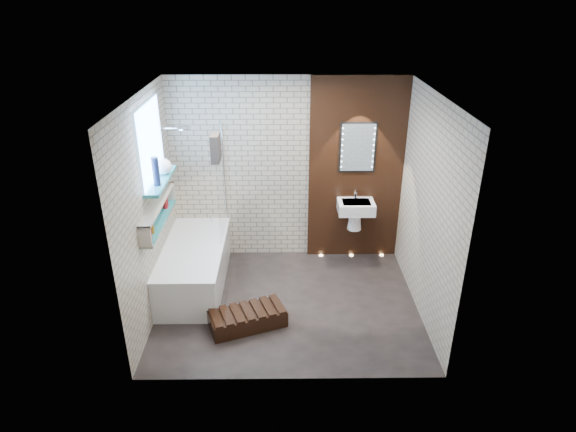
{
  "coord_description": "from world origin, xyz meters",
  "views": [
    {
      "loc": [
        -0.06,
        -5.12,
        3.65
      ],
      "look_at": [
        0.0,
        0.15,
        1.15
      ],
      "focal_mm": 30.66,
      "sensor_mm": 36.0,
      "label": 1
    }
  ],
  "objects_px": {
    "bathtub": "(195,266)",
    "led_mirror": "(358,148)",
    "walnut_step": "(248,319)",
    "bath_screen": "(221,183)",
    "washbasin": "(356,211)"
  },
  "relations": [
    {
      "from": "washbasin",
      "to": "led_mirror",
      "type": "bearing_deg",
      "value": 90.0
    },
    {
      "from": "bath_screen",
      "to": "washbasin",
      "type": "height_order",
      "value": "bath_screen"
    },
    {
      "from": "washbasin",
      "to": "led_mirror",
      "type": "relative_size",
      "value": 0.83
    },
    {
      "from": "bathtub",
      "to": "walnut_step",
      "type": "distance_m",
      "value": 1.17
    },
    {
      "from": "led_mirror",
      "to": "walnut_step",
      "type": "relative_size",
      "value": 0.8
    },
    {
      "from": "bath_screen",
      "to": "walnut_step",
      "type": "distance_m",
      "value": 1.82
    },
    {
      "from": "walnut_step",
      "to": "bath_screen",
      "type": "bearing_deg",
      "value": 106.42
    },
    {
      "from": "walnut_step",
      "to": "bathtub",
      "type": "bearing_deg",
      "value": 130.15
    },
    {
      "from": "led_mirror",
      "to": "walnut_step",
      "type": "distance_m",
      "value": 2.69
    },
    {
      "from": "bath_screen",
      "to": "washbasin",
      "type": "distance_m",
      "value": 1.89
    },
    {
      "from": "bathtub",
      "to": "walnut_step",
      "type": "bearing_deg",
      "value": -49.85
    },
    {
      "from": "washbasin",
      "to": "walnut_step",
      "type": "bearing_deg",
      "value": -133.51
    },
    {
      "from": "bathtub",
      "to": "washbasin",
      "type": "bearing_deg",
      "value": 16.01
    },
    {
      "from": "bathtub",
      "to": "led_mirror",
      "type": "height_order",
      "value": "led_mirror"
    },
    {
      "from": "bath_screen",
      "to": "washbasin",
      "type": "xyz_separation_m",
      "value": [
        1.82,
        0.18,
        -0.49
      ]
    }
  ]
}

